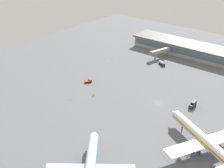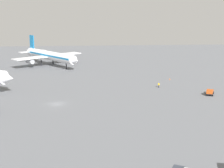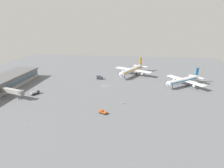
{
  "view_description": "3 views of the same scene",
  "coord_description": "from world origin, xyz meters",
  "px_view_note": "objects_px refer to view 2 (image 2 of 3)",
  "views": [
    {
      "loc": [
        -66.67,
        123.27,
        83.86
      ],
      "look_at": [
        30.04,
        4.19,
        3.4
      ],
      "focal_mm": 45.87,
      "sensor_mm": 36.0,
      "label": 1
    },
    {
      "loc": [
        8.63,
        -94.56,
        27.47
      ],
      "look_at": [
        15.81,
        -1.23,
        5.87
      ],
      "focal_mm": 54.82,
      "sensor_mm": 36.0,
      "label": 2
    },
    {
      "loc": [
        135.48,
        22.82,
        48.0
      ],
      "look_at": [
        6.51,
        6.84,
        3.94
      ],
      "focal_mm": 28.34,
      "sensor_mm": 36.0,
      "label": 3
    }
  ],
  "objects_px": {
    "ground_crew_worker": "(159,85)",
    "safety_cone_near_gate": "(170,79)",
    "pushback_tractor": "(210,92)",
    "airplane_taxiing": "(50,55)"
  },
  "relations": [
    {
      "from": "pushback_tractor",
      "to": "ground_crew_worker",
      "type": "height_order",
      "value": "pushback_tractor"
    },
    {
      "from": "airplane_taxiing",
      "to": "pushback_tractor",
      "type": "xyz_separation_m",
      "value": [
        55.42,
        -57.77,
        -3.81
      ]
    },
    {
      "from": "airplane_taxiing",
      "to": "safety_cone_near_gate",
      "type": "height_order",
      "value": "airplane_taxiing"
    },
    {
      "from": "ground_crew_worker",
      "to": "safety_cone_near_gate",
      "type": "height_order",
      "value": "ground_crew_worker"
    },
    {
      "from": "airplane_taxiing",
      "to": "pushback_tractor",
      "type": "bearing_deg",
      "value": 5.76
    },
    {
      "from": "airplane_taxiing",
      "to": "safety_cone_near_gate",
      "type": "xyz_separation_m",
      "value": [
        48.25,
        -34.89,
        -4.48
      ]
    },
    {
      "from": "pushback_tractor",
      "to": "ground_crew_worker",
      "type": "bearing_deg",
      "value": -103.22
    },
    {
      "from": "pushback_tractor",
      "to": "ground_crew_worker",
      "type": "relative_size",
      "value": 2.87
    },
    {
      "from": "airplane_taxiing",
      "to": "safety_cone_near_gate",
      "type": "distance_m",
      "value": 59.71
    },
    {
      "from": "ground_crew_worker",
      "to": "safety_cone_near_gate",
      "type": "relative_size",
      "value": 2.78
    }
  ]
}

